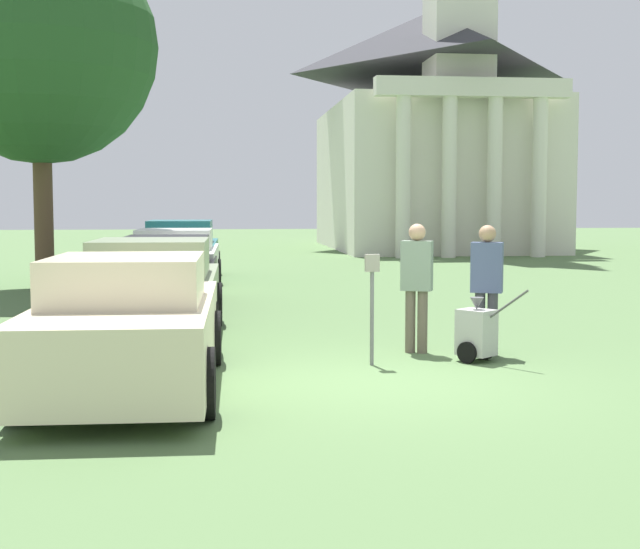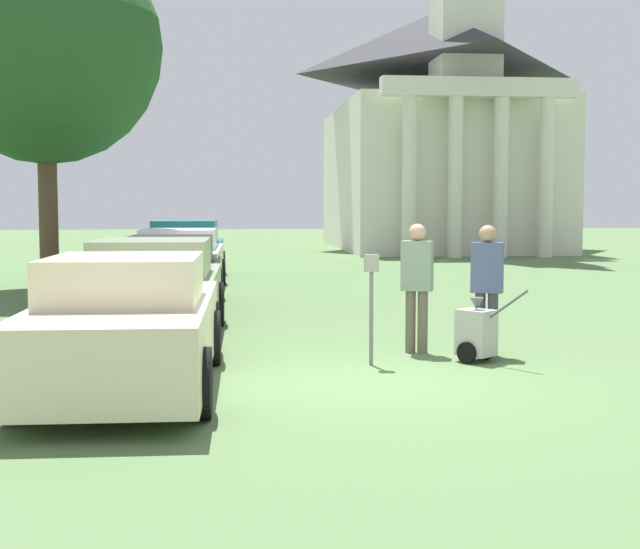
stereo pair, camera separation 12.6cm
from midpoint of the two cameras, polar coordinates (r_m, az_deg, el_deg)
name	(u,v)px [view 1 (the left image)]	position (r m, az deg, el deg)	size (l,w,h in m)	color
ground_plane	(377,382)	(10.44, 3.31, -6.86)	(120.00, 120.00, 0.00)	#517042
parked_car_cream	(129,327)	(10.07, -12.46, -3.33)	(2.03, 4.68, 1.50)	beige
parked_car_sage	(153,293)	(13.64, -10.92, -1.18)	(2.10, 4.74, 1.53)	gray
parked_car_black	(167,276)	(17.50, -9.96, -0.07)	(2.02, 5.20, 1.43)	black
parked_car_white	(176,262)	(21.06, -9.39, 0.79)	(2.12, 4.97, 1.46)	silver
parked_car_teal	(181,253)	(24.19, -9.03, 1.40)	(2.10, 5.00, 1.60)	#23666B
parking_meter	(372,288)	(11.34, 3.03, -0.90)	(0.18, 0.09, 1.42)	slate
person_worker	(417,279)	(12.32, 5.92, -0.29)	(0.47, 0.37, 1.79)	#665B4C
person_supervisor	(487,281)	(12.26, 10.33, -0.41)	(0.47, 0.37, 1.77)	#3F3F47
equipment_cart	(477,332)	(11.82, 9.69, -3.65)	(0.77, 0.89, 1.00)	#B2B2AD
church	(432,111)	(40.66, 7.07, 10.35)	(8.95, 13.93, 25.46)	silver
shade_tree	(39,47)	(22.18, -17.68, 13.72)	(5.43, 5.43, 8.39)	brown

